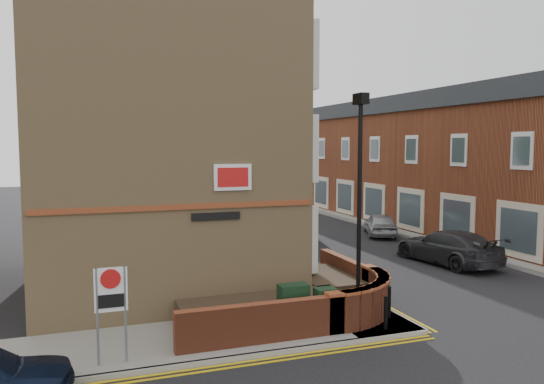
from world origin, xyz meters
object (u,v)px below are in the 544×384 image
Objects in this scene: lamppost at (359,207)px; silver_car_near at (302,230)px; utility_cabinet_large at (293,306)px; zone_sign at (111,297)px.

lamppost reaches higher than silver_car_near.
silver_car_near is at bearing 74.36° from lamppost.
utility_cabinet_large is 0.55× the size of zone_sign.
utility_cabinet_large is 0.29× the size of silver_car_near.
lamppost reaches higher than utility_cabinet_large.
zone_sign reaches higher than silver_car_near.
utility_cabinet_large is at bearing 176.99° from lamppost.
lamppost is at bearing -3.01° from utility_cabinet_large.
utility_cabinet_large is at bearing -92.01° from silver_car_near.
utility_cabinet_large is at bearing 9.69° from zone_sign.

